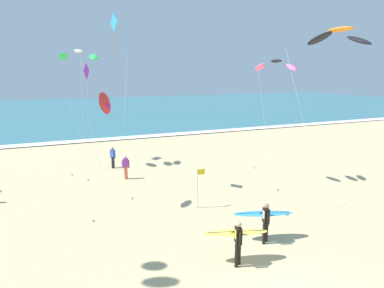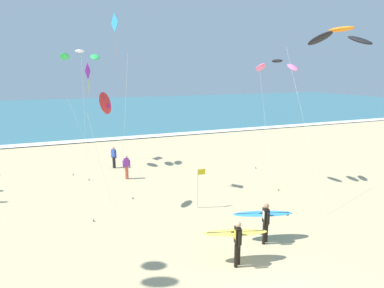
{
  "view_description": "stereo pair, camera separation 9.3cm",
  "coord_description": "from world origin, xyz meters",
  "px_view_note": "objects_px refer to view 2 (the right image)",
  "views": [
    {
      "loc": [
        -5.82,
        -6.98,
        6.86
      ],
      "look_at": [
        -0.19,
        6.09,
        3.9
      ],
      "focal_mm": 32.53,
      "sensor_mm": 36.0,
      "label": 1
    },
    {
      "loc": [
        -5.74,
        -7.01,
        6.86
      ],
      "look_at": [
        -0.19,
        6.09,
        3.9
      ],
      "focal_mm": 32.53,
      "sensor_mm": 36.0,
      "label": 2
    }
  ],
  "objects_px": {
    "kite_arc_ivory_close": "(80,55)",
    "bystander_blue_top": "(114,157)",
    "kite_diamond_cobalt_far": "(116,32)",
    "kite_delta_scarlet_extra": "(106,103)",
    "surfer_trailing": "(264,217)",
    "surfer_lead": "(236,236)",
    "bystander_purple_top": "(126,167)",
    "lifeguard_flag": "(199,184)",
    "kite_diamond_violet_near": "(87,74)",
    "kite_arc_charcoal_low": "(277,65)",
    "kite_arc_amber_high": "(340,36)"
  },
  "relations": [
    {
      "from": "kite_arc_ivory_close",
      "to": "bystander_blue_top",
      "type": "height_order",
      "value": "kite_arc_ivory_close"
    },
    {
      "from": "kite_diamond_cobalt_far",
      "to": "kite_delta_scarlet_extra",
      "type": "distance_m",
      "value": 4.39
    },
    {
      "from": "surfer_trailing",
      "to": "kite_delta_scarlet_extra",
      "type": "distance_m",
      "value": 9.06
    },
    {
      "from": "kite_diamond_cobalt_far",
      "to": "bystander_blue_top",
      "type": "relative_size",
      "value": 6.26
    },
    {
      "from": "surfer_trailing",
      "to": "surfer_lead",
      "type": "bearing_deg",
      "value": -151.02
    },
    {
      "from": "kite_arc_ivory_close",
      "to": "bystander_purple_top",
      "type": "bearing_deg",
      "value": -64.08
    },
    {
      "from": "kite_arc_ivory_close",
      "to": "bystander_blue_top",
      "type": "bearing_deg",
      "value": -35.06
    },
    {
      "from": "lifeguard_flag",
      "to": "bystander_blue_top",
      "type": "bearing_deg",
      "value": 105.44
    },
    {
      "from": "bystander_blue_top",
      "to": "bystander_purple_top",
      "type": "height_order",
      "value": "same"
    },
    {
      "from": "surfer_trailing",
      "to": "kite_arc_ivory_close",
      "type": "distance_m",
      "value": 17.29
    },
    {
      "from": "kite_diamond_violet_near",
      "to": "kite_diamond_cobalt_far",
      "type": "xyz_separation_m",
      "value": [
        0.67,
        -8.05,
        2.26
      ]
    },
    {
      "from": "bystander_blue_top",
      "to": "bystander_purple_top",
      "type": "xyz_separation_m",
      "value": [
        0.27,
        -2.97,
        0.0
      ]
    },
    {
      "from": "kite_diamond_violet_near",
      "to": "lifeguard_flag",
      "type": "bearing_deg",
      "value": -72.78
    },
    {
      "from": "kite_diamond_cobalt_far",
      "to": "bystander_purple_top",
      "type": "distance_m",
      "value": 8.49
    },
    {
      "from": "surfer_trailing",
      "to": "kite_arc_ivory_close",
      "type": "relative_size",
      "value": 0.31
    },
    {
      "from": "kite_arc_charcoal_low",
      "to": "bystander_blue_top",
      "type": "height_order",
      "value": "kite_arc_charcoal_low"
    },
    {
      "from": "surfer_lead",
      "to": "kite_delta_scarlet_extra",
      "type": "bearing_deg",
      "value": 114.24
    },
    {
      "from": "kite_arc_amber_high",
      "to": "kite_arc_charcoal_low",
      "type": "xyz_separation_m",
      "value": [
        0.72,
        5.46,
        -1.15
      ]
    },
    {
      "from": "kite_diamond_violet_near",
      "to": "kite_diamond_cobalt_far",
      "type": "distance_m",
      "value": 8.39
    },
    {
      "from": "kite_arc_amber_high",
      "to": "bystander_blue_top",
      "type": "distance_m",
      "value": 16.72
    },
    {
      "from": "surfer_lead",
      "to": "kite_delta_scarlet_extra",
      "type": "height_order",
      "value": "kite_delta_scarlet_extra"
    },
    {
      "from": "kite_diamond_violet_near",
      "to": "kite_arc_amber_high",
      "type": "distance_m",
      "value": 18.0
    },
    {
      "from": "kite_diamond_violet_near",
      "to": "bystander_blue_top",
      "type": "relative_size",
      "value": 4.76
    },
    {
      "from": "kite_diamond_violet_near",
      "to": "kite_arc_charcoal_low",
      "type": "xyz_separation_m",
      "value": [
        9.78,
        -10.0,
        0.54
      ]
    },
    {
      "from": "kite_diamond_cobalt_far",
      "to": "bystander_blue_top",
      "type": "distance_m",
      "value": 9.69
    },
    {
      "from": "bystander_purple_top",
      "to": "kite_arc_ivory_close",
      "type": "bearing_deg",
      "value": 115.92
    },
    {
      "from": "surfer_lead",
      "to": "lifeguard_flag",
      "type": "bearing_deg",
      "value": 80.48
    },
    {
      "from": "kite_arc_amber_high",
      "to": "lifeguard_flag",
      "type": "relative_size",
      "value": 4.18
    },
    {
      "from": "kite_diamond_violet_near",
      "to": "kite_delta_scarlet_extra",
      "type": "distance_m",
      "value": 10.44
    },
    {
      "from": "surfer_trailing",
      "to": "kite_diamond_violet_near",
      "type": "xyz_separation_m",
      "value": [
        -4.77,
        16.45,
        5.64
      ]
    },
    {
      "from": "kite_arc_ivory_close",
      "to": "kite_arc_charcoal_low",
      "type": "bearing_deg",
      "value": -39.1
    },
    {
      "from": "kite_arc_ivory_close",
      "to": "surfer_trailing",
      "type": "bearing_deg",
      "value": -70.15
    },
    {
      "from": "kite_arc_amber_high",
      "to": "bystander_blue_top",
      "type": "xyz_separation_m",
      "value": [
        -7.88,
        12.65,
        -7.57
      ]
    },
    {
      "from": "surfer_lead",
      "to": "kite_diamond_cobalt_far",
      "type": "height_order",
      "value": "kite_diamond_cobalt_far"
    },
    {
      "from": "kite_arc_charcoal_low",
      "to": "lifeguard_flag",
      "type": "distance_m",
      "value": 8.74
    },
    {
      "from": "kite_diamond_violet_near",
      "to": "bystander_blue_top",
      "type": "height_order",
      "value": "kite_diamond_violet_near"
    },
    {
      "from": "kite_diamond_violet_near",
      "to": "kite_arc_ivory_close",
      "type": "distance_m",
      "value": 2.12
    },
    {
      "from": "kite_diamond_cobalt_far",
      "to": "bystander_blue_top",
      "type": "xyz_separation_m",
      "value": [
        0.51,
        5.24,
        -8.14
      ]
    },
    {
      "from": "kite_arc_charcoal_low",
      "to": "kite_delta_scarlet_extra",
      "type": "relative_size",
      "value": 1.28
    },
    {
      "from": "surfer_lead",
      "to": "bystander_blue_top",
      "type": "relative_size",
      "value": 1.55
    },
    {
      "from": "kite_delta_scarlet_extra",
      "to": "bystander_purple_top",
      "type": "relative_size",
      "value": 3.73
    },
    {
      "from": "kite_diamond_cobalt_far",
      "to": "surfer_trailing",
      "type": "bearing_deg",
      "value": -63.98
    },
    {
      "from": "surfer_trailing",
      "to": "kite_delta_scarlet_extra",
      "type": "height_order",
      "value": "kite_delta_scarlet_extra"
    },
    {
      "from": "kite_diamond_cobalt_far",
      "to": "lifeguard_flag",
      "type": "distance_m",
      "value": 9.23
    },
    {
      "from": "surfer_lead",
      "to": "kite_arc_ivory_close",
      "type": "distance_m",
      "value": 17.74
    },
    {
      "from": "kite_arc_charcoal_low",
      "to": "lifeguard_flag",
      "type": "relative_size",
      "value": 3.62
    },
    {
      "from": "surfer_lead",
      "to": "kite_diamond_violet_near",
      "type": "relative_size",
      "value": 0.33
    },
    {
      "from": "kite_diamond_violet_near",
      "to": "lifeguard_flag",
      "type": "height_order",
      "value": "kite_diamond_violet_near"
    },
    {
      "from": "bystander_purple_top",
      "to": "kite_delta_scarlet_extra",
      "type": "bearing_deg",
      "value": -111.74
    },
    {
      "from": "surfer_trailing",
      "to": "kite_delta_scarlet_extra",
      "type": "relative_size",
      "value": 0.44
    }
  ]
}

